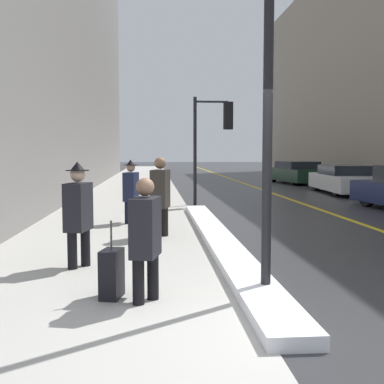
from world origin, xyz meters
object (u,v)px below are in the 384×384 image
object	(u,v)px
pedestrian_trailing	(160,193)
pedestrian_with_shoulder_bag	(146,234)
traffic_light_near	(216,128)
parked_car_white	(343,180)
lamp_post	(269,21)
pedestrian_in_glasses	(78,210)
pedestrian_in_fedora	(131,189)
parked_car_dark_green	(296,173)
rolling_suitcase	(112,274)

from	to	relation	value
pedestrian_trailing	pedestrian_with_shoulder_bag	bearing A→B (deg)	10.30
traffic_light_near	parked_car_white	xyz separation A→B (m)	(6.00, 3.99, -1.98)
traffic_light_near	lamp_post	bearing A→B (deg)	-94.88
traffic_light_near	pedestrian_in_glasses	world-z (taller)	traffic_light_near
traffic_light_near	pedestrian_in_fedora	bearing A→B (deg)	-124.08
parked_car_white	parked_car_dark_green	world-z (taller)	parked_car_dark_green
lamp_post	pedestrian_with_shoulder_bag	bearing A→B (deg)	-174.94
traffic_light_near	rolling_suitcase	xyz separation A→B (m)	(-2.57, -10.12, -2.27)
lamp_post	pedestrian_in_glasses	xyz separation A→B (m)	(-2.50, 1.63, -2.40)
lamp_post	parked_car_white	size ratio (longest dim) A/B	1.16
traffic_light_near	parked_car_dark_green	bearing A→B (deg)	59.86
pedestrian_with_shoulder_bag	pedestrian_in_glasses	size ratio (longest dim) A/B	0.91
lamp_post	parked_car_white	world-z (taller)	lamp_post
parked_car_dark_green	parked_car_white	bearing A→B (deg)	174.46
parked_car_dark_green	rolling_suitcase	world-z (taller)	parked_car_dark_green
traffic_light_near	pedestrian_with_shoulder_bag	xyz separation A→B (m)	(-2.16, -10.29, -1.75)
traffic_light_near	pedestrian_trailing	world-z (taller)	traffic_light_near
pedestrian_in_glasses	parked_car_dark_green	bearing A→B (deg)	167.87
pedestrian_in_glasses	rolling_suitcase	xyz separation A→B (m)	(0.63, -1.59, -0.59)
lamp_post	traffic_light_near	distance (m)	10.21
traffic_light_near	pedestrian_in_fedora	size ratio (longest dim) A/B	2.25
pedestrian_in_glasses	pedestrian_trailing	size ratio (longest dim) A/B	0.98
rolling_suitcase	lamp_post	bearing A→B (deg)	102.08
pedestrian_trailing	pedestrian_in_glasses	bearing A→B (deg)	-13.28
lamp_post	pedestrian_with_shoulder_bag	size ratio (longest dim) A/B	3.80
parked_car_dark_green	pedestrian_in_fedora	bearing A→B (deg)	143.85
lamp_post	pedestrian_in_fedora	world-z (taller)	lamp_post
pedestrian_in_fedora	parked_car_dark_green	xyz separation A→B (m)	(8.58, 14.66, -0.25)
parked_car_white	pedestrian_in_fedora	bearing A→B (deg)	136.41
pedestrian_trailing	pedestrian_in_fedora	bearing A→B (deg)	-147.59
pedestrian_with_shoulder_bag	pedestrian_in_fedora	size ratio (longest dim) A/B	0.93
parked_car_dark_green	pedestrian_with_shoulder_bag	bearing A→B (deg)	152.99
lamp_post	traffic_light_near	xyz separation A→B (m)	(0.70, 10.17, -0.72)
pedestrian_in_glasses	parked_car_dark_green	xyz separation A→B (m)	(9.16, 19.19, -0.28)
traffic_light_near	parked_car_dark_green	size ratio (longest dim) A/B	0.71
pedestrian_with_shoulder_bag	parked_car_white	size ratio (longest dim) A/B	0.31
pedestrian_in_glasses	parked_car_white	world-z (taller)	pedestrian_in_glasses
lamp_post	traffic_light_near	size ratio (longest dim) A/B	1.57
lamp_post	pedestrian_in_fedora	size ratio (longest dim) A/B	3.53
rolling_suitcase	pedestrian_in_glasses	bearing A→B (deg)	-145.07
pedestrian_in_glasses	pedestrian_trailing	bearing A→B (deg)	166.72
pedestrian_in_glasses	traffic_light_near	bearing A→B (deg)	172.83
pedestrian_trailing	traffic_light_near	bearing A→B (deg)	175.58
pedestrian_in_glasses	parked_car_dark_green	size ratio (longest dim) A/B	0.32
pedestrian_with_shoulder_bag	parked_car_dark_green	size ratio (longest dim) A/B	0.29
pedestrian_in_fedora	parked_car_white	distance (m)	11.75
parked_car_white	traffic_light_near	bearing A→B (deg)	127.18
pedestrian_with_shoulder_bag	traffic_light_near	bearing A→B (deg)	-178.45
pedestrian_in_glasses	lamp_post	bearing A→B (deg)	70.18
pedestrian_with_shoulder_bag	rolling_suitcase	bearing A→B (deg)	-99.15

